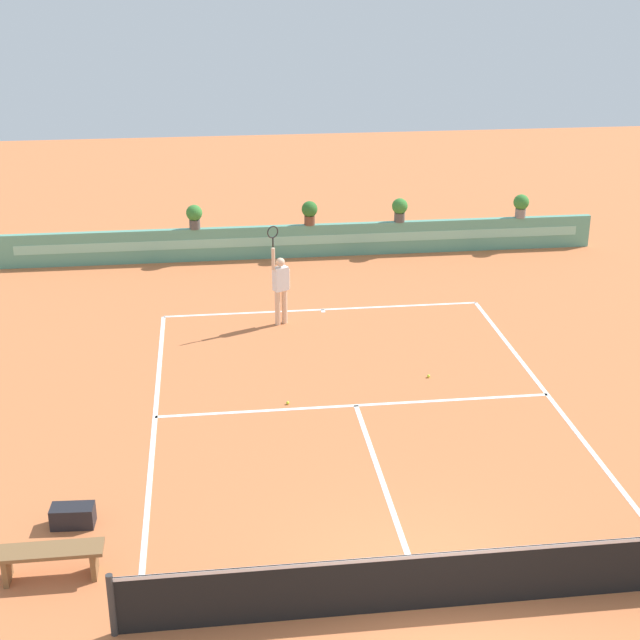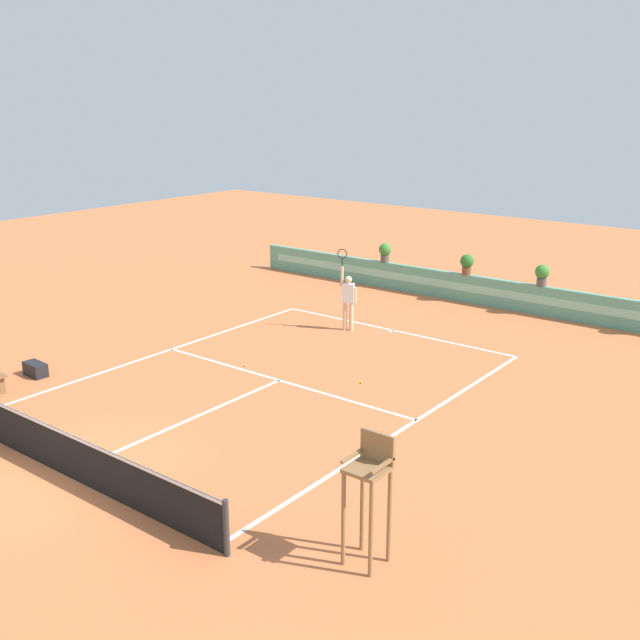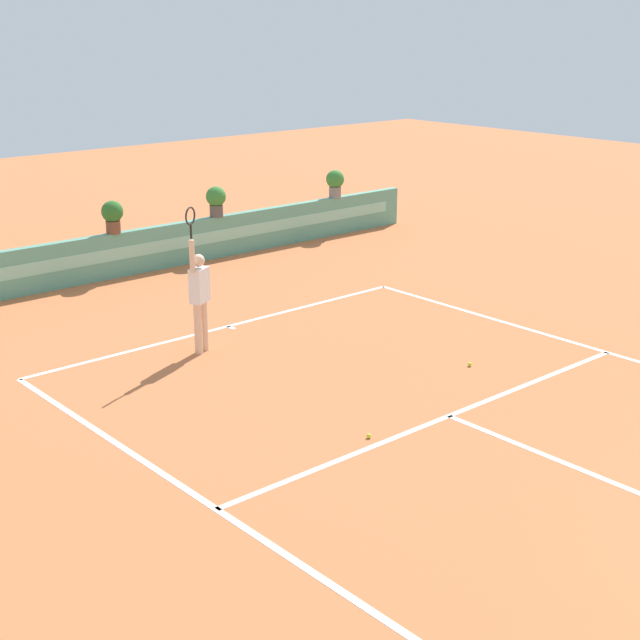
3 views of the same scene
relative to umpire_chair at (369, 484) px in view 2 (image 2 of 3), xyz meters
The scene contains 12 objects.
ground_plane 7.97m from the umpire_chair, 142.91° to the left, with size 60.00×60.00×0.00m, color #C66B3D.
court_lines 8.41m from the umpire_chair, 138.96° to the left, with size 8.32×11.94×0.01m.
net 6.45m from the umpire_chair, 168.60° to the right, with size 8.92×0.10×1.00m.
back_wall_barrier 16.39m from the umpire_chair, 112.50° to the left, with size 18.00×0.21×1.00m.
umpire_chair is the anchor object (origin of this frame).
gear_bag 11.71m from the umpire_chair, behind, with size 0.70×0.36×0.36m, color black.
tennis_player 12.29m from the umpire_chair, 127.16° to the left, with size 0.57×0.36×2.58m.
tennis_ball_near_baseline 9.45m from the umpire_chair, 144.99° to the left, with size 0.07×0.07×0.07m, color #CCE033.
tennis_ball_mid_court 7.80m from the umpire_chair, 125.45° to the left, with size 0.07×0.07×0.07m, color #CCE033.
potted_plant_centre 16.31m from the umpire_chair, 111.93° to the left, with size 0.48×0.48×0.72m.
potted_plant_right 15.49m from the umpire_chair, 102.43° to the left, with size 0.48×0.48×0.72m.
potted_plant_left 17.88m from the umpire_chair, 122.20° to the left, with size 0.48×0.48×0.72m.
Camera 2 is at (11.99, -7.38, 7.05)m, focal length 42.31 mm.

